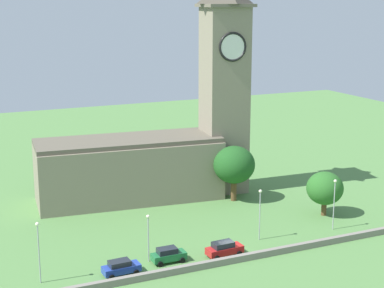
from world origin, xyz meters
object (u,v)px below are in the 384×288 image
Objects in this scene: car_red at (224,249)px; streetlamp_east_mid at (334,196)px; car_green at (168,255)px; tree_churchyard at (325,188)px; church at (162,141)px; car_blue at (121,267)px; streetlamp_west_mid at (148,230)px; tree_riverside_east at (234,165)px; streetlamp_west_end at (38,243)px; streetlamp_central at (260,206)px.

streetlamp_east_mid reaches higher than car_red.
tree_churchyard is at bearing 12.51° from car_green.
church reaches higher than tree_churchyard.
tree_churchyard is (2.37, 5.37, -0.66)m from streetlamp_east_mid.
car_red is at bearing -160.51° from tree_churchyard.
streetlamp_west_mid is at bearing 26.55° from car_blue.
streetlamp_west_mid is 26.67m from tree_riverside_east.
car_red is at bearing -8.99° from car_green.
streetlamp_east_mid is at bearing 3.04° from car_blue.
streetlamp_east_mid is 18.37m from tree_riverside_east.
car_blue is at bearing -10.72° from streetlamp_west_end.
tree_riverside_east is (25.03, 18.78, 5.00)m from car_blue.
streetlamp_west_end reaches higher than tree_churchyard.
church reaches higher than streetlamp_east_mid.
car_red is 0.66× the size of streetlamp_west_end.
tree_riverside_east reaches higher than streetlamp_central.
car_green is at bearing 8.15° from car_blue.
church is at bearing 64.53° from streetlamp_west_mid.
tree_churchyard is at bearing -45.59° from church.
church is at bearing 44.49° from streetlamp_west_end.
car_red is 22.76m from tree_riverside_east.
tree_churchyard is at bearing 9.38° from streetlamp_west_mid.
streetlamp_west_mid is (-9.24, 2.34, 3.18)m from car_red.
car_red is at bearing -14.23° from streetlamp_west_mid.
tree_riverside_east is (4.75, 16.13, 1.20)m from streetlamp_central.
streetlamp_west_mid is at bearing -115.47° from church.
car_blue is 20.80m from streetlamp_central.
tree_riverside_east is at bearing 26.63° from streetlamp_west_end.
streetlamp_west_end is 0.82× the size of tree_riverside_east.
car_blue is 0.94× the size of car_red.
tree_riverside_east is at bearing 43.77° from car_green.
car_green is at bearing -167.49° from tree_churchyard.
car_red is 10.05m from streetlamp_west_mid.
car_green is 0.48× the size of tree_riverside_east.
tree_riverside_east is at bearing 58.76° from car_red.
car_blue is 5.77m from streetlamp_west_mid.
tree_churchyard is (29.75, 4.91, 0.04)m from streetlamp_west_mid.
church is 4.85× the size of streetlamp_east_mid.
church is at bearing 69.78° from car_green.
car_blue is 0.74× the size of streetlamp_west_mid.
streetlamp_east_mid is (18.14, 1.89, 3.88)m from car_red.
streetlamp_west_end is 1.20× the size of streetlamp_west_mid.
tree_riverside_east is at bearing 111.14° from streetlamp_east_mid.
streetlamp_west_mid is (13.28, 0.42, -0.70)m from streetlamp_west_end.
church reaches higher than car_blue.
streetlamp_west_end is (-22.53, 1.92, 3.88)m from car_red.
streetlamp_west_end reaches higher than car_red.
streetlamp_east_mid is 5.90m from tree_churchyard.
car_blue is 0.50× the size of tree_riverside_east.
streetlamp_west_mid is at bearing 150.11° from car_green.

